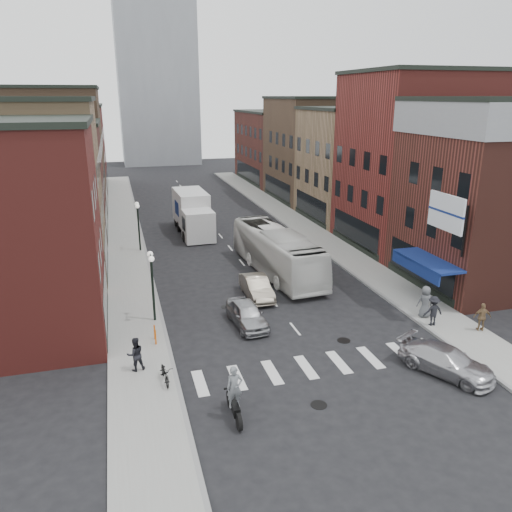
{
  "coord_description": "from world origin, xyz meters",
  "views": [
    {
      "loc": [
        -8.9,
        -22.53,
        12.32
      ],
      "look_at": [
        -0.97,
        5.56,
        2.93
      ],
      "focal_mm": 35.0,
      "sensor_mm": 36.0,
      "label": 1
    }
  ],
  "objects_px": {
    "box_truck": "(193,214)",
    "ped_left_solo": "(135,354)",
    "billboard_sign": "(447,213)",
    "streetlamp_near": "(152,274)",
    "ped_right_c": "(425,302)",
    "streetlamp_far": "(138,218)",
    "curb_car": "(446,361)",
    "motorcycle_rider": "(234,395)",
    "parked_bicycle": "(165,373)",
    "ped_right_a": "(433,311)",
    "ped_right_b": "(482,317)",
    "sedan_left_near": "(247,314)",
    "transit_bus": "(277,252)",
    "sedan_left_far": "(257,287)",
    "bike_rack": "(155,335)"
  },
  "relations": [
    {
      "from": "streetlamp_near",
      "to": "billboard_sign",
      "type": "bearing_deg",
      "value": -12.35
    },
    {
      "from": "motorcycle_rider",
      "to": "sedan_left_far",
      "type": "xyz_separation_m",
      "value": [
        4.3,
        11.92,
        -0.41
      ]
    },
    {
      "from": "streetlamp_near",
      "to": "parked_bicycle",
      "type": "distance_m",
      "value": 7.07
    },
    {
      "from": "ped_right_c",
      "to": "transit_bus",
      "type": "bearing_deg",
      "value": -50.52
    },
    {
      "from": "motorcycle_rider",
      "to": "ped_right_a",
      "type": "bearing_deg",
      "value": 24.22
    },
    {
      "from": "streetlamp_near",
      "to": "parked_bicycle",
      "type": "height_order",
      "value": "streetlamp_near"
    },
    {
      "from": "streetlamp_near",
      "to": "sedan_left_far",
      "type": "distance_m",
      "value": 7.25
    },
    {
      "from": "motorcycle_rider",
      "to": "ped_right_a",
      "type": "height_order",
      "value": "motorcycle_rider"
    },
    {
      "from": "billboard_sign",
      "to": "motorcycle_rider",
      "type": "relative_size",
      "value": 1.59
    },
    {
      "from": "streetlamp_near",
      "to": "streetlamp_far",
      "type": "height_order",
      "value": "same"
    },
    {
      "from": "ped_right_c",
      "to": "motorcycle_rider",
      "type": "bearing_deg",
      "value": 34.83
    },
    {
      "from": "curb_car",
      "to": "ped_left_solo",
      "type": "xyz_separation_m",
      "value": [
        -13.82,
        3.94,
        0.32
      ]
    },
    {
      "from": "ped_left_solo",
      "to": "sedan_left_far",
      "type": "bearing_deg",
      "value": -148.5
    },
    {
      "from": "streetlamp_far",
      "to": "ped_right_c",
      "type": "height_order",
      "value": "streetlamp_far"
    },
    {
      "from": "streetlamp_near",
      "to": "sedan_left_far",
      "type": "height_order",
      "value": "streetlamp_near"
    },
    {
      "from": "curb_car",
      "to": "ped_right_a",
      "type": "bearing_deg",
      "value": 34.8
    },
    {
      "from": "sedan_left_near",
      "to": "sedan_left_far",
      "type": "relative_size",
      "value": 0.97
    },
    {
      "from": "billboard_sign",
      "to": "streetlamp_near",
      "type": "relative_size",
      "value": 0.9
    },
    {
      "from": "streetlamp_far",
      "to": "curb_car",
      "type": "xyz_separation_m",
      "value": [
        12.53,
        -23.25,
        -2.27
      ]
    },
    {
      "from": "box_truck",
      "to": "parked_bicycle",
      "type": "xyz_separation_m",
      "value": [
        -5.27,
        -25.35,
        -1.3
      ]
    },
    {
      "from": "ped_right_c",
      "to": "bike_rack",
      "type": "bearing_deg",
      "value": 4.96
    },
    {
      "from": "billboard_sign",
      "to": "streetlamp_far",
      "type": "relative_size",
      "value": 0.9
    },
    {
      "from": "transit_bus",
      "to": "ped_right_c",
      "type": "relative_size",
      "value": 6.26
    },
    {
      "from": "ped_left_solo",
      "to": "ped_right_c",
      "type": "height_order",
      "value": "ped_right_c"
    },
    {
      "from": "ped_left_solo",
      "to": "streetlamp_far",
      "type": "bearing_deg",
      "value": -105.11
    },
    {
      "from": "box_truck",
      "to": "ped_left_solo",
      "type": "distance_m",
      "value": 24.85
    },
    {
      "from": "parked_bicycle",
      "to": "ped_right_b",
      "type": "bearing_deg",
      "value": -2.89
    },
    {
      "from": "curb_car",
      "to": "ped_left_solo",
      "type": "distance_m",
      "value": 14.38
    },
    {
      "from": "box_truck",
      "to": "sedan_left_far",
      "type": "xyz_separation_m",
      "value": [
        1.43,
        -16.68,
        -1.2
      ]
    },
    {
      "from": "ped_left_solo",
      "to": "ped_right_c",
      "type": "relative_size",
      "value": 0.88
    },
    {
      "from": "curb_car",
      "to": "bike_rack",
      "type": "bearing_deg",
      "value": 124.98
    },
    {
      "from": "box_truck",
      "to": "ped_right_b",
      "type": "xyz_separation_m",
      "value": [
        11.77,
        -24.86,
        -0.93
      ]
    },
    {
      "from": "motorcycle_rider",
      "to": "ped_right_b",
      "type": "height_order",
      "value": "motorcycle_rider"
    },
    {
      "from": "box_truck",
      "to": "ped_right_a",
      "type": "height_order",
      "value": "box_truck"
    },
    {
      "from": "parked_bicycle",
      "to": "streetlamp_near",
      "type": "bearing_deg",
      "value": 84.6
    },
    {
      "from": "streetlamp_far",
      "to": "ped_right_a",
      "type": "relative_size",
      "value": 2.41
    },
    {
      "from": "sedan_left_near",
      "to": "parked_bicycle",
      "type": "xyz_separation_m",
      "value": [
        -5.05,
        -4.86,
        -0.1
      ]
    },
    {
      "from": "streetlamp_near",
      "to": "box_truck",
      "type": "xyz_separation_m",
      "value": [
        5.17,
        18.68,
        -1.04
      ]
    },
    {
      "from": "sedan_left_near",
      "to": "transit_bus",
      "type": "bearing_deg",
      "value": 56.84
    },
    {
      "from": "streetlamp_far",
      "to": "motorcycle_rider",
      "type": "height_order",
      "value": "streetlamp_far"
    },
    {
      "from": "streetlamp_near",
      "to": "ped_right_b",
      "type": "xyz_separation_m",
      "value": [
        16.94,
        -6.19,
        -1.97
      ]
    },
    {
      "from": "sedan_left_far",
      "to": "parked_bicycle",
      "type": "distance_m",
      "value": 10.96
    },
    {
      "from": "box_truck",
      "to": "curb_car",
      "type": "height_order",
      "value": "box_truck"
    },
    {
      "from": "transit_bus",
      "to": "billboard_sign",
      "type": "bearing_deg",
      "value": -59.69
    },
    {
      "from": "streetlamp_far",
      "to": "motorcycle_rider",
      "type": "xyz_separation_m",
      "value": [
        2.3,
        -23.92,
        -1.82
      ]
    },
    {
      "from": "ped_left_solo",
      "to": "sedan_left_near",
      "type": "bearing_deg",
      "value": -162.06
    },
    {
      "from": "parked_bicycle",
      "to": "curb_car",
      "type": "bearing_deg",
      "value": -16.05
    },
    {
      "from": "ped_right_b",
      "to": "billboard_sign",
      "type": "bearing_deg",
      "value": -51.18
    },
    {
      "from": "sedan_left_far",
      "to": "sedan_left_near",
      "type": "bearing_deg",
      "value": -112.5
    },
    {
      "from": "streetlamp_near",
      "to": "motorcycle_rider",
      "type": "height_order",
      "value": "streetlamp_near"
    }
  ]
}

